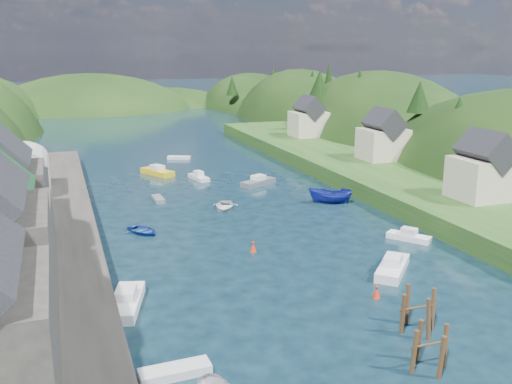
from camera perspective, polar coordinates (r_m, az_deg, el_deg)
name	(u,v)px	position (r m, az deg, el deg)	size (l,w,h in m)	color
ground	(208,184)	(87.16, -4.79, 0.80)	(600.00, 600.00, 0.00)	black
hillside_right	(378,176)	(128.86, 12.06, 1.55)	(36.00, 245.56, 48.00)	black
far_hills	(124,137)	(209.64, -13.06, 5.36)	(103.00, 68.00, 44.00)	black
hill_trees	(181,102)	(101.08, -7.55, 8.95)	(91.38, 150.27, 12.53)	black
quay_left	(35,266)	(55.61, -21.24, -6.93)	(12.00, 110.00, 2.00)	#2D2B28
boat_sheds	(17,178)	(72.84, -22.76, 1.31)	(7.00, 21.00, 7.50)	#2D2D30
terrace_right	(387,178)	(87.67, 12.94, 1.37)	(16.00, 120.00, 2.40)	#234719
right_bank_cottages	(377,138)	(95.33, 11.97, 5.28)	(9.00, 59.24, 8.41)	beige
piling_cluster_near	(429,352)	(39.54, 16.96, -15.07)	(2.82, 2.67, 3.55)	#382314
piling_cluster_far	(418,315)	(43.99, 15.87, -11.72)	(3.12, 2.92, 3.74)	#382314
channel_buoy_near	(376,292)	(48.97, 11.96, -9.78)	(0.70, 0.70, 1.10)	#B9270E
channel_buoy_far	(253,247)	(58.24, -0.28, -5.51)	(0.70, 0.70, 1.10)	#B9270E
moored_boats	(256,235)	(61.39, -0.04, -4.32)	(34.73, 91.86, 2.25)	silver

